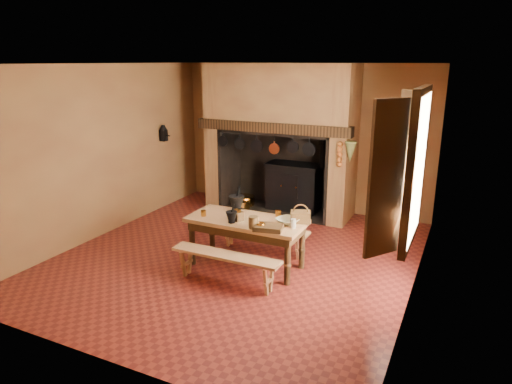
# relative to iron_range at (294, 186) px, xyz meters

# --- Properties ---
(floor) EXTENTS (5.50, 5.50, 0.00)m
(floor) POSITION_rel_iron_range_xyz_m (0.04, -2.45, -0.48)
(floor) COLOR maroon
(floor) RESTS_ON ground
(ceiling) EXTENTS (5.50, 5.50, 0.00)m
(ceiling) POSITION_rel_iron_range_xyz_m (0.04, -2.45, 2.32)
(ceiling) COLOR silver
(ceiling) RESTS_ON back_wall
(back_wall) EXTENTS (5.00, 0.02, 2.80)m
(back_wall) POSITION_rel_iron_range_xyz_m (0.04, 0.30, 0.92)
(back_wall) COLOR olive
(back_wall) RESTS_ON floor
(wall_left) EXTENTS (0.02, 5.50, 2.80)m
(wall_left) POSITION_rel_iron_range_xyz_m (-2.46, -2.45, 0.92)
(wall_left) COLOR olive
(wall_left) RESTS_ON floor
(wall_right) EXTENTS (0.02, 5.50, 2.80)m
(wall_right) POSITION_rel_iron_range_xyz_m (2.54, -2.45, 0.92)
(wall_right) COLOR olive
(wall_right) RESTS_ON floor
(wall_front) EXTENTS (5.00, 0.02, 2.80)m
(wall_front) POSITION_rel_iron_range_xyz_m (0.04, -5.20, 0.92)
(wall_front) COLOR olive
(wall_front) RESTS_ON floor
(chimney_breast) EXTENTS (2.95, 0.96, 2.80)m
(chimney_breast) POSITION_rel_iron_range_xyz_m (-0.26, -0.14, 1.33)
(chimney_breast) COLOR olive
(chimney_breast) RESTS_ON floor
(iron_range) EXTENTS (1.12, 0.55, 1.60)m
(iron_range) POSITION_rel_iron_range_xyz_m (0.00, 0.00, 0.00)
(iron_range) COLOR black
(iron_range) RESTS_ON floor
(hearth_pans) EXTENTS (0.51, 0.62, 0.20)m
(hearth_pans) POSITION_rel_iron_range_xyz_m (-1.01, -0.23, -0.39)
(hearth_pans) COLOR #CA892E
(hearth_pans) RESTS_ON floor
(hanging_pans) EXTENTS (1.92, 0.29, 0.27)m
(hanging_pans) POSITION_rel_iron_range_xyz_m (-0.30, -0.64, 0.88)
(hanging_pans) COLOR black
(hanging_pans) RESTS_ON chimney_breast
(onion_string) EXTENTS (0.12, 0.10, 0.46)m
(onion_string) POSITION_rel_iron_range_xyz_m (1.04, -0.66, 0.85)
(onion_string) COLOR #9A511C
(onion_string) RESTS_ON chimney_breast
(herb_bunch) EXTENTS (0.20, 0.20, 0.35)m
(herb_bunch) POSITION_rel_iron_range_xyz_m (1.22, -0.66, 0.90)
(herb_bunch) COLOR brown
(herb_bunch) RESTS_ON chimney_breast
(window) EXTENTS (0.39, 1.75, 1.76)m
(window) POSITION_rel_iron_range_xyz_m (2.39, -2.85, 1.22)
(window) COLOR white
(window) RESTS_ON wall_right
(wall_coffee_mill) EXTENTS (0.23, 0.16, 0.31)m
(wall_coffee_mill) POSITION_rel_iron_range_xyz_m (-2.38, -0.90, 1.03)
(wall_coffee_mill) COLOR black
(wall_coffee_mill) RESTS_ON wall_left
(work_table) EXTENTS (1.65, 0.73, 0.72)m
(work_table) POSITION_rel_iron_range_xyz_m (0.30, -2.68, 0.12)
(work_table) COLOR tan
(work_table) RESTS_ON floor
(bench_front) EXTENTS (1.51, 0.26, 0.42)m
(bench_front) POSITION_rel_iron_range_xyz_m (0.30, -3.28, -0.17)
(bench_front) COLOR tan
(bench_front) RESTS_ON floor
(bench_back) EXTENTS (1.45, 0.25, 0.41)m
(bench_back) POSITION_rel_iron_range_xyz_m (0.30, -2.11, -0.18)
(bench_back) COLOR tan
(bench_back) RESTS_ON floor
(mortar_large) EXTENTS (0.23, 0.23, 0.39)m
(mortar_large) POSITION_rel_iron_range_xyz_m (0.02, -2.43, 0.36)
(mortar_large) COLOR black
(mortar_large) RESTS_ON work_table
(mortar_small) EXTENTS (0.16, 0.16, 0.27)m
(mortar_small) POSITION_rel_iron_range_xyz_m (0.19, -2.90, 0.32)
(mortar_small) COLOR black
(mortar_small) RESTS_ON work_table
(coffee_grinder) EXTENTS (0.19, 0.16, 0.20)m
(coffee_grinder) POSITION_rel_iron_range_xyz_m (0.23, -2.78, 0.31)
(coffee_grinder) COLOR #311E0F
(coffee_grinder) RESTS_ON work_table
(brass_mug_a) EXTENTS (0.09, 0.09, 0.09)m
(brass_mug_a) POSITION_rel_iron_range_xyz_m (-0.30, -2.83, 0.27)
(brass_mug_a) COLOR #CA892E
(brass_mug_a) RESTS_ON work_table
(brass_mug_b) EXTENTS (0.11, 0.11, 0.09)m
(brass_mug_b) POSITION_rel_iron_range_xyz_m (0.66, -2.39, 0.28)
(brass_mug_b) COLOR #CA892E
(brass_mug_b) RESTS_ON work_table
(mixing_bowl) EXTENTS (0.39, 0.39, 0.07)m
(mixing_bowl) POSITION_rel_iron_range_xyz_m (0.89, -2.61, 0.27)
(mixing_bowl) COLOR beige
(mixing_bowl) RESTS_ON work_table
(stoneware_crock) EXTENTS (0.14, 0.14, 0.16)m
(stoneware_crock) POSITION_rel_iron_range_xyz_m (0.55, -2.96, 0.31)
(stoneware_crock) COLOR #4F361D
(stoneware_crock) RESTS_ON work_table
(glass_jar) EXTENTS (0.09, 0.09, 0.12)m
(glass_jar) POSITION_rel_iron_range_xyz_m (1.02, -2.73, 0.29)
(glass_jar) COLOR beige
(glass_jar) RESTS_ON work_table
(wicker_basket) EXTENTS (0.32, 0.27, 0.26)m
(wicker_basket) POSITION_rel_iron_range_xyz_m (1.03, -2.48, 0.32)
(wicker_basket) COLOR #4B3016
(wicker_basket) RESTS_ON work_table
(wooden_tray) EXTENTS (0.41, 0.33, 0.06)m
(wooden_tray) POSITION_rel_iron_range_xyz_m (0.76, -2.93, 0.26)
(wooden_tray) COLOR #311E0F
(wooden_tray) RESTS_ON work_table
(brass_cup) EXTENTS (0.14, 0.14, 0.09)m
(brass_cup) POSITION_rel_iron_range_xyz_m (0.66, -2.96, 0.27)
(brass_cup) COLOR #CA892E
(brass_cup) RESTS_ON work_table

